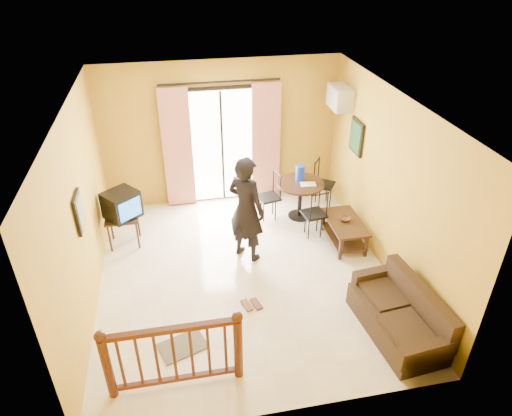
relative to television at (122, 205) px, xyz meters
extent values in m
plane|color=beige|center=(1.87, -1.22, -0.79)|extent=(5.00, 5.00, 0.00)
plane|color=white|center=(1.87, -1.22, 2.01)|extent=(5.00, 5.00, 0.00)
plane|color=#B78C23|center=(1.87, 1.28, 0.61)|extent=(4.50, 0.00, 4.50)
plane|color=#B78C23|center=(1.87, -3.72, 0.61)|extent=(4.50, 0.00, 4.50)
plane|color=#B78C23|center=(-0.38, -1.22, 0.61)|extent=(0.00, 5.00, 5.00)
plane|color=#B78C23|center=(4.12, -1.22, 0.61)|extent=(0.00, 5.00, 5.00)
cube|color=black|center=(1.87, 1.26, 0.36)|extent=(1.34, 0.03, 2.34)
cube|color=white|center=(1.87, 1.23, 0.36)|extent=(1.20, 0.04, 2.20)
cube|color=black|center=(1.87, 1.21, 0.36)|extent=(0.04, 0.02, 2.20)
cube|color=beige|center=(1.02, 1.18, 0.41)|extent=(0.55, 0.08, 2.35)
cube|color=beige|center=(2.72, 1.18, 0.41)|extent=(0.55, 0.08, 2.35)
cylinder|color=black|center=(1.87, 1.18, 1.63)|extent=(2.20, 0.04, 0.04)
cube|color=black|center=(-0.03, 0.00, -0.25)|extent=(0.56, 0.46, 0.04)
cylinder|color=black|center=(-0.26, -0.18, -0.52)|extent=(0.04, 0.04, 0.54)
cylinder|color=black|center=(0.20, -0.18, -0.52)|extent=(0.04, 0.04, 0.54)
cylinder|color=black|center=(-0.26, 0.19, -0.52)|extent=(0.04, 0.04, 0.54)
cylinder|color=black|center=(0.20, 0.19, -0.52)|extent=(0.04, 0.04, 0.54)
cube|color=black|center=(0.00, 0.00, 0.00)|extent=(0.70, 0.69, 0.47)
cube|color=blue|center=(0.15, -0.18, 0.00)|extent=(0.33, 0.27, 0.33)
cube|color=black|center=(-0.35, -1.42, 0.76)|extent=(0.04, 0.42, 0.52)
cube|color=#504B44|center=(-0.33, -1.42, 0.76)|extent=(0.01, 0.34, 0.44)
cylinder|color=black|center=(3.19, 0.29, -0.08)|extent=(0.87, 0.87, 0.04)
cylinder|color=black|center=(3.19, 0.29, -0.44)|extent=(0.08, 0.08, 0.71)
cylinder|color=black|center=(3.19, 0.29, -0.78)|extent=(0.43, 0.43, 0.03)
cylinder|color=#1332BA|center=(3.20, 0.38, 0.09)|extent=(0.16, 0.16, 0.31)
cube|color=beige|center=(3.30, 0.19, -0.05)|extent=(0.30, 0.21, 0.02)
cube|color=silver|center=(3.97, 0.73, 1.36)|extent=(0.30, 0.60, 0.40)
cube|color=gray|center=(3.82, 0.73, 1.36)|extent=(0.02, 0.56, 0.36)
cube|color=black|center=(4.09, 0.08, 0.86)|extent=(0.04, 0.50, 0.60)
cube|color=black|center=(4.06, 0.08, 0.86)|extent=(0.01, 0.42, 0.52)
cube|color=black|center=(3.72, -0.70, -0.37)|extent=(0.56, 1.01, 0.04)
cube|color=black|center=(3.72, -0.70, -0.66)|extent=(0.52, 0.97, 0.03)
cube|color=black|center=(3.49, -1.15, -0.58)|extent=(0.05, 0.05, 0.43)
cube|color=black|center=(3.94, -1.15, -0.58)|extent=(0.05, 0.05, 0.43)
cube|color=black|center=(3.49, -0.25, -0.58)|extent=(0.05, 0.05, 0.43)
cube|color=black|center=(3.94, -0.25, -0.58)|extent=(0.05, 0.05, 0.43)
imported|color=#53301C|center=(3.72, -0.68, -0.32)|extent=(0.19, 0.19, 0.06)
cube|color=#2F1F12|center=(3.67, -2.83, -0.61)|extent=(0.88, 1.53, 0.37)
cube|color=#2F1F12|center=(3.94, -2.83, -0.29)|extent=(0.32, 1.47, 0.50)
cube|color=#2F1F12|center=(3.67, -3.55, -0.41)|extent=(0.74, 0.22, 0.27)
cube|color=#2F1F12|center=(3.67, -2.12, -0.41)|extent=(0.74, 0.22, 0.27)
cube|color=#2F1F12|center=(3.62, -3.16, -0.40)|extent=(0.56, 0.64, 0.09)
cube|color=#2F1F12|center=(3.62, -2.51, -0.40)|extent=(0.56, 0.64, 0.09)
imported|color=black|center=(1.99, -0.74, 0.12)|extent=(0.77, 0.78, 1.82)
cylinder|color=#471E0F|center=(-0.03, -3.12, -0.33)|extent=(0.11, 0.11, 0.92)
cylinder|color=#471E0F|center=(1.47, -3.12, -0.33)|extent=(0.11, 0.11, 0.92)
sphere|color=#471E0F|center=(-0.03, -3.12, 0.18)|extent=(0.13, 0.13, 0.13)
sphere|color=#471E0F|center=(1.47, -3.12, 0.18)|extent=(0.13, 0.13, 0.13)
cube|color=#471E0F|center=(0.72, -3.12, 0.13)|extent=(1.55, 0.08, 0.06)
cube|color=#471E0F|center=(0.72, -3.12, -0.69)|extent=(1.55, 0.06, 0.05)
cube|color=#555144|center=(0.81, -2.54, -0.78)|extent=(0.70, 0.58, 0.02)
cube|color=#53301C|center=(1.78, -1.95, -0.78)|extent=(0.16, 0.27, 0.03)
cube|color=#53301C|center=(1.92, -1.95, -0.78)|extent=(0.16, 0.27, 0.03)
camera|label=1|loc=(0.95, -6.85, 3.90)|focal=32.00mm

